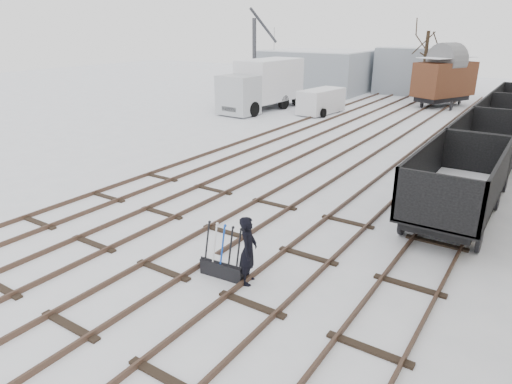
{
  "coord_description": "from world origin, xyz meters",
  "views": [
    {
      "loc": [
        8.36,
        -7.94,
        6.51
      ],
      "look_at": [
        0.41,
        4.11,
        1.2
      ],
      "focal_mm": 32.0,
      "sensor_mm": 36.0,
      "label": 1
    }
  ],
  "objects_px": {
    "ground_frame": "(224,266)",
    "lorry": "(263,84)",
    "panel_van": "(321,101)",
    "box_van_wagon": "(444,78)",
    "worker": "(248,250)",
    "freight_wagon_a": "(455,195)",
    "crane": "(255,72)"
  },
  "relations": [
    {
      "from": "ground_frame",
      "to": "lorry",
      "type": "height_order",
      "value": "lorry"
    },
    {
      "from": "lorry",
      "to": "panel_van",
      "type": "height_order",
      "value": "lorry"
    },
    {
      "from": "box_van_wagon",
      "to": "panel_van",
      "type": "relative_size",
      "value": 1.34
    },
    {
      "from": "worker",
      "to": "freight_wagon_a",
      "type": "xyz_separation_m",
      "value": [
        3.69,
        7.28,
        0.04
      ]
    },
    {
      "from": "ground_frame",
      "to": "box_van_wagon",
      "type": "bearing_deg",
      "value": 87.95
    },
    {
      "from": "worker",
      "to": "freight_wagon_a",
      "type": "relative_size",
      "value": 0.3
    },
    {
      "from": "ground_frame",
      "to": "worker",
      "type": "relative_size",
      "value": 0.78
    },
    {
      "from": "worker",
      "to": "box_van_wagon",
      "type": "xyz_separation_m",
      "value": [
        -2.25,
        32.27,
        1.38
      ]
    },
    {
      "from": "worker",
      "to": "box_van_wagon",
      "type": "distance_m",
      "value": 32.37
    },
    {
      "from": "worker",
      "to": "box_van_wagon",
      "type": "height_order",
      "value": "box_van_wagon"
    },
    {
      "from": "ground_frame",
      "to": "worker",
      "type": "xyz_separation_m",
      "value": [
        0.75,
        0.1,
        0.67
      ]
    },
    {
      "from": "lorry",
      "to": "panel_van",
      "type": "bearing_deg",
      "value": 15.82
    },
    {
      "from": "worker",
      "to": "panel_van",
      "type": "distance_m",
      "value": 25.28
    },
    {
      "from": "freight_wagon_a",
      "to": "crane",
      "type": "distance_m",
      "value": 32.01
    },
    {
      "from": "freight_wagon_a",
      "to": "crane",
      "type": "xyz_separation_m",
      "value": [
        -23.0,
        22.24,
        1.13
      ]
    },
    {
      "from": "box_van_wagon",
      "to": "lorry",
      "type": "bearing_deg",
      "value": -115.45
    },
    {
      "from": "freight_wagon_a",
      "to": "crane",
      "type": "bearing_deg",
      "value": 135.96
    },
    {
      "from": "lorry",
      "to": "crane",
      "type": "xyz_separation_m",
      "value": [
        -5.34,
        7.03,
        0.1
      ]
    },
    {
      "from": "worker",
      "to": "freight_wagon_a",
      "type": "height_order",
      "value": "freight_wagon_a"
    },
    {
      "from": "ground_frame",
      "to": "panel_van",
      "type": "bearing_deg",
      "value": 105.07
    },
    {
      "from": "freight_wagon_a",
      "to": "lorry",
      "type": "distance_m",
      "value": 23.33
    },
    {
      "from": "crane",
      "to": "worker",
      "type": "bearing_deg",
      "value": -54.94
    },
    {
      "from": "lorry",
      "to": "crane",
      "type": "relative_size",
      "value": 1.09
    },
    {
      "from": "lorry",
      "to": "crane",
      "type": "height_order",
      "value": "crane"
    },
    {
      "from": "ground_frame",
      "to": "crane",
      "type": "height_order",
      "value": "crane"
    },
    {
      "from": "crane",
      "to": "lorry",
      "type": "bearing_deg",
      "value": -50.9
    },
    {
      "from": "crane",
      "to": "box_van_wagon",
      "type": "bearing_deg",
      "value": 11.03
    },
    {
      "from": "worker",
      "to": "lorry",
      "type": "xyz_separation_m",
      "value": [
        -13.97,
        22.49,
        1.06
      ]
    },
    {
      "from": "panel_van",
      "to": "crane",
      "type": "relative_size",
      "value": 0.55
    },
    {
      "from": "box_van_wagon",
      "to": "lorry",
      "type": "height_order",
      "value": "box_van_wagon"
    },
    {
      "from": "lorry",
      "to": "box_van_wagon",
      "type": "bearing_deg",
      "value": 43.22
    },
    {
      "from": "lorry",
      "to": "crane",
      "type": "bearing_deg",
      "value": 130.62
    }
  ]
}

